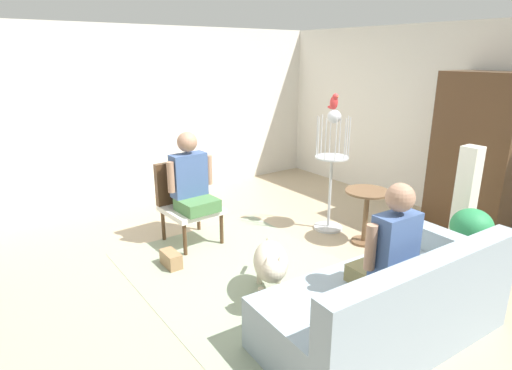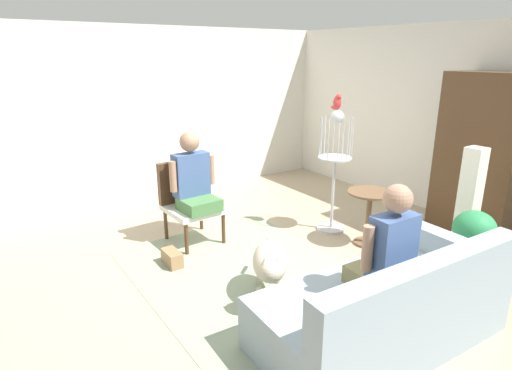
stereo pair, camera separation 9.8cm
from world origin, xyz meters
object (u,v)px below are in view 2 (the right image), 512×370
bird_cage_stand (334,169)px  potted_plant (472,243)px  armchair (188,196)px  armoire_cabinet (482,158)px  couch (388,307)px  person_on_couch (388,249)px  parrot (337,102)px  handbag (172,258)px  column_lamp (468,207)px  round_end_table (369,209)px  dog (270,263)px  person_on_armchair (193,178)px

bird_cage_stand → potted_plant: bird_cage_stand is taller
armchair → potted_plant: (2.50, 1.76, -0.11)m
armoire_cabinet → couch: bearing=-73.6°
person_on_couch → parrot: bearing=145.8°
handbag → column_lamp: bearing=57.7°
couch → armchair: bearing=-171.5°
round_end_table → bird_cage_stand: bird_cage_stand is taller
dog → bird_cage_stand: 1.83m
couch → column_lamp: 1.84m
couch → person_on_couch: (-0.04, -0.03, 0.49)m
person_on_armchair → armoire_cabinet: size_ratio=0.45×
round_end_table → parrot: 1.29m
couch → round_end_table: (-1.28, 1.23, 0.14)m
person_on_couch → armoire_cabinet: (-0.70, 2.54, 0.19)m
armchair → column_lamp: size_ratio=0.75×
person_on_couch → parrot: (-1.80, 1.23, 0.82)m
armchair → parrot: size_ratio=4.98×
round_end_table → bird_cage_stand: (-0.55, -0.04, 0.36)m
couch → column_lamp: column_lamp is taller
parrot → dog: bearing=-62.1°
bird_cage_stand → handbag: bearing=-97.1°
armchair → column_lamp: bearing=44.3°
round_end_table → potted_plant: potted_plant is taller
round_end_table → dog: (0.27, -1.61, -0.09)m
person_on_couch → bird_cage_stand: (-1.79, 1.23, 0.01)m
round_end_table → armoire_cabinet: (0.54, 1.28, 0.54)m
couch → person_on_couch: size_ratio=2.35×
armchair → parrot: 2.07m
person_on_armchair → dog: size_ratio=1.14×
round_end_table → armoire_cabinet: 1.49m
person_on_armchair → round_end_table: bearing=53.8°
dog → column_lamp: 2.23m
parrot → potted_plant: bearing=5.8°
column_lamp → armoire_cabinet: (-0.31, 0.75, 0.36)m
round_end_table → couch: bearing=-44.0°
potted_plant → handbag: size_ratio=2.65×
armchair → armoire_cabinet: size_ratio=0.48×
person_on_armchair → potted_plant: bearing=37.0°
person_on_armchair → parrot: (0.62, 1.58, 0.81)m
couch → person_on_armchair: size_ratio=2.28×
armchair → couch: bearing=8.5°
person_on_armchair → parrot: parrot is taller
person_on_couch → column_lamp: (-0.39, 1.79, -0.17)m
couch → person_on_couch: bearing=-139.0°
person_on_couch → potted_plant: (-0.10, 1.40, -0.36)m
person_on_couch → person_on_armchair: 2.46m
armoire_cabinet → bird_cage_stand: bearing=-129.7°
round_end_table → armoire_cabinet: armoire_cabinet is taller
armchair → round_end_table: 2.12m
round_end_table → bird_cage_stand: size_ratio=0.43×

